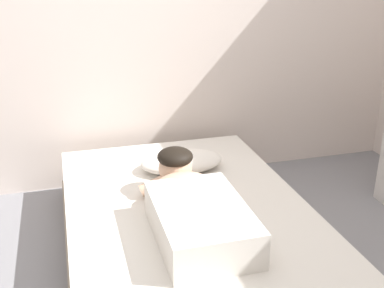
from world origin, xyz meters
name	(u,v)px	position (x,y,z in m)	size (l,w,h in m)	color
ground_plane	(202,288)	(0.00, 0.00, 0.00)	(11.93, 11.93, 0.00)	gray
back_wall	(144,9)	(0.00, 1.42, 1.25)	(3.96, 0.12, 2.50)	silver
bed	(190,237)	(0.00, 0.23, 0.16)	(1.32, 2.06, 0.33)	gray
pillow	(182,161)	(0.09, 0.75, 0.39)	(0.52, 0.32, 0.11)	white
person_lying	(193,205)	(-0.02, 0.10, 0.44)	(0.43, 0.92, 0.27)	silver
coffee_cup	(181,167)	(0.07, 0.70, 0.37)	(0.12, 0.09, 0.07)	#D84C47
cell_phone	(192,209)	(0.01, 0.24, 0.33)	(0.07, 0.14, 0.01)	black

